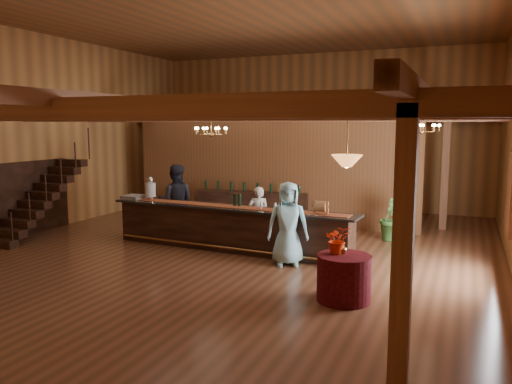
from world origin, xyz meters
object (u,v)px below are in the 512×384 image
at_px(backbar_shelf, 251,208).
at_px(raffle_drum, 321,207).
at_px(staff_second, 176,201).
at_px(round_table, 344,278).
at_px(bartender, 259,215).
at_px(tasting_bar, 229,228).
at_px(pendant_lamp, 347,161).
at_px(guest, 288,224).
at_px(floor_plant, 393,218).
at_px(beverage_dispenser, 151,189).
at_px(chandelier_left, 211,131).
at_px(chandelier_right, 422,128).

bearing_deg(backbar_shelf, raffle_drum, -55.44).
height_order(raffle_drum, staff_second, staff_second).
bearing_deg(backbar_shelf, round_table, -61.73).
xyz_separation_m(round_table, bartender, (-2.93, 3.23, 0.33)).
bearing_deg(round_table, raffle_drum, 115.16).
distance_m(tasting_bar, raffle_drum, 2.41).
relative_size(round_table, pendant_lamp, 1.03).
distance_m(guest, floor_plant, 3.64).
height_order(beverage_dispenser, bartender, beverage_dispenser).
relative_size(raffle_drum, chandelier_left, 0.42).
bearing_deg(floor_plant, chandelier_left, -150.81).
bearing_deg(tasting_bar, round_table, -32.39).
relative_size(chandelier_right, pendant_lamp, 0.89).
height_order(tasting_bar, pendant_lamp, pendant_lamp).
xyz_separation_m(chandelier_left, staff_second, (-1.30, 0.40, -1.87)).
relative_size(chandelier_right, floor_plant, 0.66).
distance_m(backbar_shelf, round_table, 6.91).
distance_m(chandelier_left, floor_plant, 5.16).
xyz_separation_m(backbar_shelf, chandelier_left, (0.22, -2.90, 2.36)).
distance_m(raffle_drum, pendant_lamp, 2.72).
bearing_deg(floor_plant, raffle_drum, -113.77).
xyz_separation_m(chandelier_right, guest, (-2.44, -2.37, -2.02)).
xyz_separation_m(round_table, chandelier_right, (0.82, 4.09, 2.52)).
relative_size(backbar_shelf, chandelier_right, 4.33).
relative_size(round_table, chandelier_left, 1.15).
bearing_deg(pendant_lamp, round_table, 0.00).
height_order(pendant_lamp, bartender, pendant_lamp).
bearing_deg(guest, chandelier_right, 22.51).
distance_m(raffle_drum, floor_plant, 2.99).
relative_size(backbar_shelf, chandelier_left, 4.33).
relative_size(raffle_drum, round_table, 0.37).
xyz_separation_m(raffle_drum, guest, (-0.58, -0.50, -0.33)).
bearing_deg(pendant_lamp, beverage_dispenser, 155.59).
relative_size(chandelier_right, bartender, 0.55).
height_order(raffle_drum, floor_plant, raffle_drum).
xyz_separation_m(backbar_shelf, guest, (2.52, -3.81, 0.41)).
bearing_deg(guest, tasting_bar, 136.78).
bearing_deg(tasting_bar, backbar_shelf, 107.53).
distance_m(backbar_shelf, guest, 4.59).
distance_m(beverage_dispenser, bartender, 2.91).
distance_m(beverage_dispenser, guest, 4.19).
height_order(beverage_dispenser, round_table, beverage_dispenser).
xyz_separation_m(chandelier_right, staff_second, (-6.04, -1.06, -1.94)).
relative_size(round_table, bartender, 0.63).
bearing_deg(beverage_dispenser, chandelier_right, 13.02).
xyz_separation_m(chandelier_left, chandelier_right, (4.74, 1.46, 0.07)).
distance_m(bartender, staff_second, 2.32).
xyz_separation_m(round_table, staff_second, (-5.22, 3.03, 0.58)).
relative_size(chandelier_right, guest, 0.45).
bearing_deg(bartender, chandelier_left, 11.50).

